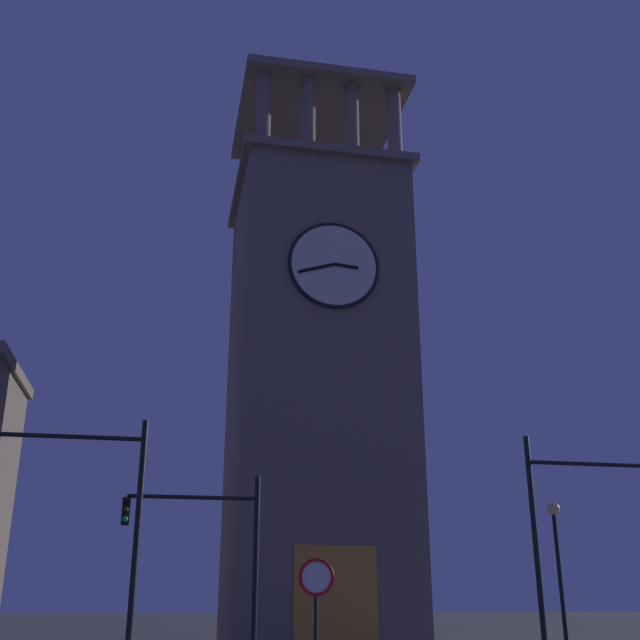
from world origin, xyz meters
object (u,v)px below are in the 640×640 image
(traffic_signal_far, at_px, (578,517))
(street_lamp, at_px, (557,550))
(clocktower, at_px, (316,387))
(no_horn_sign, at_px, (316,589))
(traffic_signal_mid, at_px, (211,543))
(traffic_signal_near, at_px, (82,503))

(traffic_signal_far, bearing_deg, street_lamp, -107.96)
(clocktower, xyz_separation_m, no_horn_sign, (3.29, 17.03, -9.00))
(clocktower, xyz_separation_m, traffic_signal_far, (-5.18, 12.93, -6.99))
(traffic_signal_far, distance_m, no_horn_sign, 9.61)
(traffic_signal_mid, relative_size, traffic_signal_far, 0.83)
(traffic_signal_far, relative_size, street_lamp, 1.27)
(traffic_signal_near, height_order, street_lamp, traffic_signal_near)
(traffic_signal_near, relative_size, traffic_signal_far, 0.99)
(no_horn_sign, bearing_deg, traffic_signal_mid, -72.67)
(traffic_signal_far, bearing_deg, traffic_signal_near, 0.78)
(street_lamp, bearing_deg, traffic_signal_far, 72.04)
(no_horn_sign, bearing_deg, street_lamp, -141.15)
(clocktower, bearing_deg, traffic_signal_mid, 65.02)
(clocktower, xyz_separation_m, traffic_signal_mid, (5.15, 11.05, -7.70))
(traffic_signal_near, xyz_separation_m, traffic_signal_mid, (-3.41, -2.06, -0.80))
(traffic_signal_mid, bearing_deg, no_horn_sign, 107.33)
(clocktower, height_order, traffic_signal_far, clocktower)
(traffic_signal_mid, bearing_deg, clocktower, -114.98)
(traffic_signal_near, distance_m, traffic_signal_mid, 4.06)
(street_lamp, bearing_deg, no_horn_sign, 38.85)
(clocktower, relative_size, no_horn_sign, 10.01)
(clocktower, distance_m, traffic_signal_near, 17.12)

